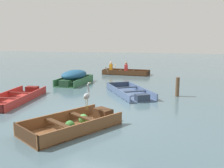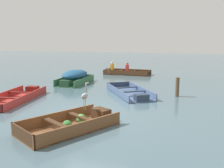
{
  "view_description": "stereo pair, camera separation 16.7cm",
  "coord_description": "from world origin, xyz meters",
  "px_view_note": "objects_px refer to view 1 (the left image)",
  "views": [
    {
      "loc": [
        2.92,
        -7.65,
        2.5
      ],
      "look_at": [
        -0.32,
        3.96,
        0.35
      ],
      "focal_mm": 40.0,
      "sensor_mm": 36.0,
      "label": 1
    },
    {
      "loc": [
        3.08,
        -7.6,
        2.5
      ],
      "look_at": [
        -0.32,
        3.96,
        0.35
      ],
      "focal_mm": 40.0,
      "sensor_mm": 36.0,
      "label": 2
    }
  ],
  "objects_px": {
    "rowboat_dark_varnish_with_crew": "(123,72)",
    "heron_on_dinghy": "(87,95)",
    "skiff_red_near_moored": "(16,98)",
    "mooring_post": "(177,87)",
    "skiff_slate_blue_far_moored": "(130,93)",
    "dinghy_wooden_brown_foreground": "(76,124)",
    "skiff_green_mid_moored": "(74,76)"
  },
  "relations": [
    {
      "from": "rowboat_dark_varnish_with_crew",
      "to": "heron_on_dinghy",
      "type": "distance_m",
      "value": 10.78
    },
    {
      "from": "skiff_red_near_moored",
      "to": "rowboat_dark_varnish_with_crew",
      "type": "bearing_deg",
      "value": 74.03
    },
    {
      "from": "skiff_slate_blue_far_moored",
      "to": "heron_on_dinghy",
      "type": "xyz_separation_m",
      "value": [
        -0.55,
        -4.04,
        0.73
      ]
    },
    {
      "from": "skiff_red_near_moored",
      "to": "skiff_slate_blue_far_moored",
      "type": "distance_m",
      "value": 4.95
    },
    {
      "from": "skiff_slate_blue_far_moored",
      "to": "skiff_green_mid_moored",
      "type": "bearing_deg",
      "value": 151.56
    },
    {
      "from": "rowboat_dark_varnish_with_crew",
      "to": "heron_on_dinghy",
      "type": "bearing_deg",
      "value": -82.88
    },
    {
      "from": "skiff_slate_blue_far_moored",
      "to": "mooring_post",
      "type": "xyz_separation_m",
      "value": [
        2.06,
        0.29,
        0.33
      ]
    },
    {
      "from": "heron_on_dinghy",
      "to": "mooring_post",
      "type": "relative_size",
      "value": 0.97
    },
    {
      "from": "dinghy_wooden_brown_foreground",
      "to": "rowboat_dark_varnish_with_crew",
      "type": "bearing_deg",
      "value": 96.24
    },
    {
      "from": "skiff_red_near_moored",
      "to": "heron_on_dinghy",
      "type": "height_order",
      "value": "heron_on_dinghy"
    },
    {
      "from": "mooring_post",
      "to": "rowboat_dark_varnish_with_crew",
      "type": "bearing_deg",
      "value": 121.81
    },
    {
      "from": "rowboat_dark_varnish_with_crew",
      "to": "mooring_post",
      "type": "relative_size",
      "value": 3.93
    },
    {
      "from": "heron_on_dinghy",
      "to": "skiff_green_mid_moored",
      "type": "bearing_deg",
      "value": 117.47
    },
    {
      "from": "heron_on_dinghy",
      "to": "skiff_red_near_moored",
      "type": "bearing_deg",
      "value": 155.0
    },
    {
      "from": "skiff_red_near_moored",
      "to": "heron_on_dinghy",
      "type": "xyz_separation_m",
      "value": [
        3.87,
        -1.81,
        0.74
      ]
    },
    {
      "from": "skiff_red_near_moored",
      "to": "heron_on_dinghy",
      "type": "bearing_deg",
      "value": -25.0
    },
    {
      "from": "skiff_red_near_moored",
      "to": "dinghy_wooden_brown_foreground",
      "type": "bearing_deg",
      "value": -33.05
    },
    {
      "from": "skiff_green_mid_moored",
      "to": "skiff_slate_blue_far_moored",
      "type": "height_order",
      "value": "skiff_green_mid_moored"
    },
    {
      "from": "mooring_post",
      "to": "skiff_red_near_moored",
      "type": "bearing_deg",
      "value": -158.81
    },
    {
      "from": "skiff_slate_blue_far_moored",
      "to": "skiff_red_near_moored",
      "type": "bearing_deg",
      "value": -153.25
    },
    {
      "from": "skiff_red_near_moored",
      "to": "heron_on_dinghy",
      "type": "relative_size",
      "value": 4.36
    },
    {
      "from": "heron_on_dinghy",
      "to": "dinghy_wooden_brown_foreground",
      "type": "bearing_deg",
      "value": -98.25
    },
    {
      "from": "skiff_slate_blue_far_moored",
      "to": "heron_on_dinghy",
      "type": "bearing_deg",
      "value": -97.72
    },
    {
      "from": "skiff_green_mid_moored",
      "to": "skiff_slate_blue_far_moored",
      "type": "distance_m",
      "value": 4.2
    },
    {
      "from": "skiff_slate_blue_far_moored",
      "to": "rowboat_dark_varnish_with_crew",
      "type": "xyz_separation_m",
      "value": [
        -1.88,
        6.64,
        0.07
      ]
    },
    {
      "from": "skiff_red_near_moored",
      "to": "skiff_slate_blue_far_moored",
      "type": "xyz_separation_m",
      "value": [
        4.42,
        2.23,
        0.0
      ]
    },
    {
      "from": "skiff_red_near_moored",
      "to": "rowboat_dark_varnish_with_crew",
      "type": "distance_m",
      "value": 9.23
    },
    {
      "from": "mooring_post",
      "to": "heron_on_dinghy",
      "type": "bearing_deg",
      "value": -121.13
    },
    {
      "from": "skiff_slate_blue_far_moored",
      "to": "rowboat_dark_varnish_with_crew",
      "type": "relative_size",
      "value": 1.01
    },
    {
      "from": "dinghy_wooden_brown_foreground",
      "to": "mooring_post",
      "type": "bearing_deg",
      "value": 61.47
    },
    {
      "from": "rowboat_dark_varnish_with_crew",
      "to": "skiff_red_near_moored",
      "type": "bearing_deg",
      "value": -105.97
    },
    {
      "from": "rowboat_dark_varnish_with_crew",
      "to": "mooring_post",
      "type": "xyz_separation_m",
      "value": [
        3.94,
        -6.36,
        0.26
      ]
    }
  ]
}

